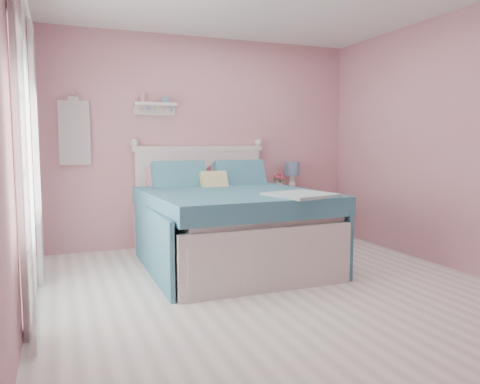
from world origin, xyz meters
TOP-DOWN VIEW (x-y plane):
  - floor at (0.00, 0.00)m, footprint 4.50×4.50m
  - room_shell at (0.00, 0.00)m, footprint 4.50×4.50m
  - bed at (-0.08, 1.17)m, footprint 1.78×2.19m
  - nightstand at (1.09, 2.01)m, footprint 0.45×0.44m
  - table_lamp at (1.18, 2.07)m, footprint 0.20×0.20m
  - vase at (0.96, 2.03)m, footprint 0.19×0.19m
  - teacup at (1.04, 1.90)m, footprint 0.11×0.11m
  - roses at (0.96, 2.02)m, footprint 0.14×0.11m
  - wall_shelf at (-0.63, 2.19)m, footprint 0.50×0.15m
  - hanging_dress at (-1.55, 2.18)m, footprint 0.34×0.03m
  - french_door at (-1.97, 0.40)m, footprint 0.04×1.32m
  - curtain_near at (-1.92, -0.34)m, footprint 0.04×0.40m
  - curtain_far at (-1.92, 1.14)m, footprint 0.04×0.40m

SIDE VIEW (x-z plane):
  - floor at x=0.00m, z-range 0.00..0.00m
  - nightstand at x=1.09m, z-range 0.00..0.65m
  - bed at x=-0.08m, z-range -0.21..1.04m
  - teacup at x=1.04m, z-range 0.64..0.73m
  - vase at x=0.96m, z-range 0.64..0.81m
  - roses at x=0.96m, z-range 0.79..0.91m
  - table_lamp at x=1.18m, z-range 0.72..1.12m
  - french_door at x=-1.97m, z-range -0.01..2.15m
  - curtain_near at x=-1.92m, z-range 0.02..2.34m
  - curtain_far at x=-1.92m, z-range 0.02..2.34m
  - hanging_dress at x=-1.55m, z-range 1.04..1.76m
  - room_shell at x=0.00m, z-range -0.67..3.83m
  - wall_shelf at x=-0.63m, z-range 1.61..1.86m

